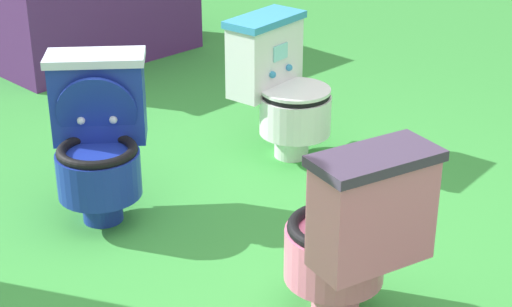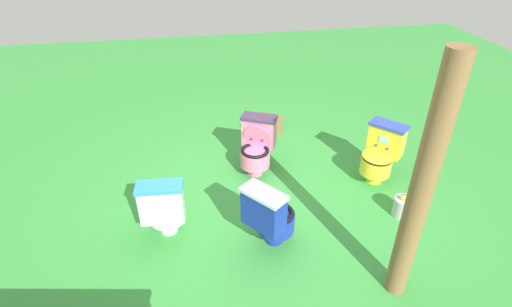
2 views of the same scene
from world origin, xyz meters
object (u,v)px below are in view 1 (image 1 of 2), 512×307
Objects in this scene: toilet_white at (281,87)px; vendor_table at (88,1)px; toilet_blue at (99,137)px; toilet_pink at (351,233)px.

vendor_table is at bearing -103.34° from toilet_white.
toilet_blue is 1.00× the size of toilet_white.
toilet_blue is at bearing -13.21° from toilet_white.
toilet_white is (1.01, -0.32, -0.00)m from toilet_blue.
vendor_table is at bearing -82.93° from toilet_blue.
toilet_blue is 0.46× the size of vendor_table.
toilet_pink is 1.51m from toilet_white.
vendor_table is at bearing 85.01° from toilet_pink.
vendor_table reaches higher than toilet_white.
toilet_blue is at bearing -134.35° from vendor_table.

